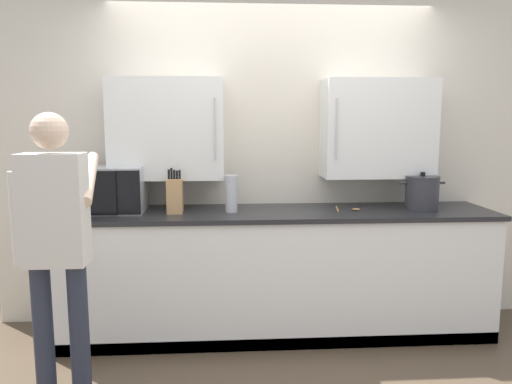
# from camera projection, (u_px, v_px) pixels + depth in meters

# --- Properties ---
(ground_plane) EXTENTS (9.26, 9.26, 0.00)m
(ground_plane) POSITION_uv_depth(u_px,v_px,m) (286.00, 378.00, 3.12)
(ground_plane) COLOR #4C3D2D
(back_wall_tiled) EXTENTS (4.37, 0.44, 2.56)m
(back_wall_tiled) POSITION_uv_depth(u_px,v_px,m) (272.00, 154.00, 3.92)
(back_wall_tiled) COLOR beige
(back_wall_tiled) RESTS_ON ground_plane
(counter_unit) EXTENTS (3.25, 0.67, 0.95)m
(counter_unit) POSITION_uv_depth(u_px,v_px,m) (275.00, 273.00, 3.73)
(counter_unit) COLOR white
(counter_unit) RESTS_ON ground_plane
(microwave_oven) EXTENTS (0.57, 0.41, 0.34)m
(microwave_oven) POSITION_uv_depth(u_px,v_px,m) (101.00, 189.00, 3.59)
(microwave_oven) COLOR #B7BABF
(microwave_oven) RESTS_ON counter_unit
(stock_pot) EXTENTS (0.34, 0.25, 0.29)m
(stock_pot) POSITION_uv_depth(u_px,v_px,m) (422.00, 193.00, 3.68)
(stock_pot) COLOR #2D2D33
(stock_pot) RESTS_ON counter_unit
(knife_block) EXTENTS (0.11, 0.15, 0.33)m
(knife_block) POSITION_uv_depth(u_px,v_px,m) (175.00, 195.00, 3.57)
(knife_block) COLOR tan
(knife_block) RESTS_ON counter_unit
(wooden_spoon) EXTENTS (0.20, 0.22, 0.02)m
(wooden_spoon) POSITION_uv_depth(u_px,v_px,m) (347.00, 209.00, 3.67)
(wooden_spoon) COLOR #A37547
(wooden_spoon) RESTS_ON counter_unit
(thermos_flask) EXTENTS (0.09, 0.09, 0.27)m
(thermos_flask) POSITION_uv_depth(u_px,v_px,m) (231.00, 193.00, 3.60)
(thermos_flask) COLOR #B7BABF
(thermos_flask) RESTS_ON counter_unit
(person_figure) EXTENTS (0.44, 0.67, 1.66)m
(person_figure) POSITION_uv_depth(u_px,v_px,m) (56.00, 234.00, 2.73)
(person_figure) COLOR #282D3D
(person_figure) RESTS_ON ground_plane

